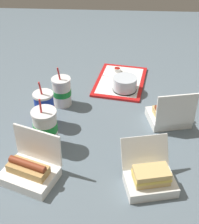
# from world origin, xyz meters

# --- Properties ---
(ground_plane) EXTENTS (3.20, 3.20, 0.00)m
(ground_plane) POSITION_xyz_m (0.00, 0.00, 0.00)
(ground_plane) COLOR slate
(food_tray) EXTENTS (0.41, 0.32, 0.01)m
(food_tray) POSITION_xyz_m (-0.32, 0.06, 0.01)
(food_tray) COLOR red
(food_tray) RESTS_ON ground_plane
(cake_container) EXTENTS (0.13, 0.13, 0.07)m
(cake_container) POSITION_xyz_m (-0.23, 0.09, 0.05)
(cake_container) COLOR black
(cake_container) RESTS_ON food_tray
(ketchup_cup) EXTENTS (0.04, 0.04, 0.02)m
(ketchup_cup) POSITION_xyz_m (-0.42, 0.04, 0.03)
(ketchup_cup) COLOR white
(ketchup_cup) RESTS_ON food_tray
(napkin_stack) EXTENTS (0.13, 0.13, 0.00)m
(napkin_stack) POSITION_xyz_m (-0.40, 0.02, 0.02)
(napkin_stack) COLOR white
(napkin_stack) RESTS_ON food_tray
(plastic_fork) EXTENTS (0.11, 0.04, 0.00)m
(plastic_fork) POSITION_xyz_m (-0.34, 0.11, 0.02)
(plastic_fork) COLOR white
(plastic_fork) RESTS_ON food_tray
(clamshell_hotdog_left) EXTENTS (0.19, 0.21, 0.19)m
(clamshell_hotdog_left) POSITION_xyz_m (0.03, 0.29, 0.04)
(clamshell_hotdog_left) COLOR white
(clamshell_hotdog_left) RESTS_ON ground_plane
(clamshell_sandwich_corner) EXTENTS (0.22, 0.21, 0.15)m
(clamshell_sandwich_corner) POSITION_xyz_m (0.42, 0.17, 0.04)
(clamshell_sandwich_corner) COLOR white
(clamshell_sandwich_corner) RESTS_ON ground_plane
(clamshell_hotdog_right) EXTENTS (0.21, 0.23, 0.18)m
(clamshell_hotdog_right) POSITION_xyz_m (0.41, -0.26, 0.04)
(clamshell_hotdog_right) COLOR white
(clamshell_hotdog_right) RESTS_ON ground_plane
(soda_cup_center) EXTENTS (0.10, 0.10, 0.24)m
(soda_cup_center) POSITION_xyz_m (0.22, -0.24, 0.09)
(soda_cup_center) COLOR white
(soda_cup_center) RESTS_ON ground_plane
(soda_cup_right) EXTENTS (0.09, 0.09, 0.21)m
(soda_cup_right) POSITION_xyz_m (-0.09, -0.22, 0.07)
(soda_cup_right) COLOR white
(soda_cup_right) RESTS_ON ground_plane
(soda_cup_front) EXTENTS (0.09, 0.09, 0.23)m
(soda_cup_front) POSITION_xyz_m (0.08, -0.27, 0.08)
(soda_cup_front) COLOR #1938B7
(soda_cup_front) RESTS_ON ground_plane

